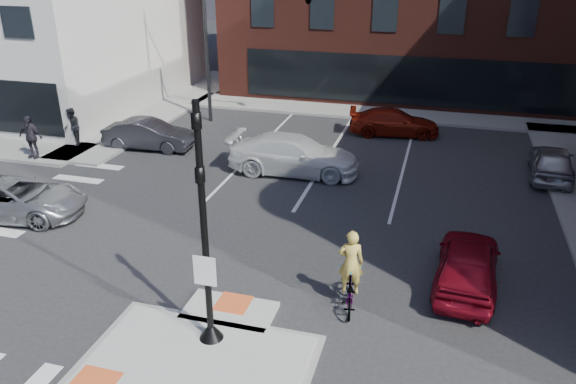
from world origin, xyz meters
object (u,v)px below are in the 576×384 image
(bg_car_red, at_px, (394,122))
(white_pickup, at_px, (294,155))
(red_sedan, at_px, (468,263))
(pedestrian_b, at_px, (31,137))
(bg_car_silver, at_px, (552,162))
(cyclist, at_px, (350,282))
(bg_car_dark, at_px, (149,135))
(pedestrian_a, at_px, (72,127))
(silver_suv, at_px, (15,198))

(bg_car_red, bearing_deg, white_pickup, 143.51)
(red_sedan, height_order, pedestrian_b, pedestrian_b)
(red_sedan, distance_m, pedestrian_b, 19.50)
(bg_car_silver, distance_m, cyclist, 13.14)
(bg_car_dark, distance_m, pedestrian_a, 3.64)
(pedestrian_a, relative_size, pedestrian_b, 0.94)
(white_pickup, bearing_deg, bg_car_red, -31.64)
(silver_suv, relative_size, white_pickup, 0.90)
(silver_suv, xyz_separation_m, cyclist, (12.50, -2.20, 0.08))
(cyclist, xyz_separation_m, pedestrian_b, (-15.73, 7.20, 0.35))
(silver_suv, bearing_deg, pedestrian_b, 23.43)
(silver_suv, distance_m, bg_car_silver, 21.12)
(red_sedan, bearing_deg, white_pickup, -41.29)
(cyclist, relative_size, pedestrian_b, 1.18)
(white_pickup, xyz_separation_m, bg_car_dark, (-7.50, 1.10, -0.11))
(silver_suv, relative_size, bg_car_silver, 1.21)
(bg_car_dark, distance_m, cyclist, 15.32)
(white_pickup, distance_m, bg_car_dark, 7.58)
(red_sedan, xyz_separation_m, pedestrian_b, (-18.77, 5.28, 0.40))
(bg_car_dark, height_order, bg_car_red, bg_car_dark)
(bg_car_dark, xyz_separation_m, pedestrian_b, (-4.23, -2.92, 0.42))
(silver_suv, height_order, white_pickup, white_pickup)
(white_pickup, relative_size, bg_car_red, 1.23)
(pedestrian_b, bearing_deg, silver_suv, -58.11)
(bg_car_silver, height_order, pedestrian_a, pedestrian_a)
(silver_suv, relative_size, red_sedan, 1.19)
(white_pickup, height_order, cyclist, cyclist)
(bg_car_silver, bearing_deg, pedestrian_a, 10.52)
(bg_car_silver, bearing_deg, white_pickup, 17.48)
(cyclist, distance_m, pedestrian_a, 17.60)
(red_sedan, distance_m, bg_car_silver, 10.11)
(cyclist, bearing_deg, silver_suv, -19.37)
(red_sedan, bearing_deg, cyclist, 36.28)
(bg_car_red, height_order, pedestrian_a, pedestrian_a)
(silver_suv, height_order, red_sedan, red_sedan)
(bg_car_dark, bearing_deg, silver_suv, 168.81)
(white_pickup, relative_size, pedestrian_b, 2.87)
(red_sedan, xyz_separation_m, bg_car_dark, (-14.54, 8.20, -0.02))
(bg_car_silver, distance_m, bg_car_red, 8.06)
(white_pickup, bearing_deg, pedestrian_b, 95.87)
(bg_car_silver, bearing_deg, silver_suv, 30.51)
(bg_car_red, distance_m, cyclist, 15.51)
(bg_car_silver, bearing_deg, red_sedan, 74.60)
(cyclist, bearing_deg, white_pickup, -75.48)
(white_pickup, bearing_deg, cyclist, -159.05)
(bg_car_silver, height_order, cyclist, cyclist)
(bg_car_silver, distance_m, pedestrian_b, 22.63)
(silver_suv, height_order, bg_car_red, silver_suv)
(bg_car_silver, bearing_deg, bg_car_red, -25.79)
(bg_car_red, xyz_separation_m, pedestrian_b, (-15.28, -8.30, 0.46))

